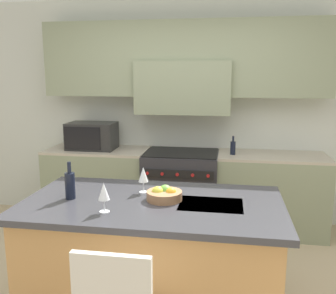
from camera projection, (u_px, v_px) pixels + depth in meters
The scene contains 10 objects.
back_cabinetry at pixel (185, 93), 4.49m from camera, with size 10.00×0.46×2.70m.
back_counter at pixel (181, 189), 4.47m from camera, with size 3.28×0.62×0.91m.
range_stove at pixel (181, 190), 4.45m from camera, with size 0.85×0.70×0.91m.
microwave at pixel (92, 136), 4.52m from camera, with size 0.57×0.38×0.32m.
kitchen_island at pixel (153, 260), 2.75m from camera, with size 1.85×1.01×0.92m.
wine_bottle at pixel (70, 185), 2.70m from camera, with size 0.07×0.07×0.27m.
wine_glass_near at pixel (104, 192), 2.42m from camera, with size 0.08×0.08×0.20m.
wine_glass_far at pixel (143, 175), 2.83m from camera, with size 0.08×0.08×0.20m.
fruit_bowl at pixel (164, 194), 2.68m from camera, with size 0.26×0.26×0.10m.
oil_bottle_on_counter at pixel (233, 148), 4.22m from camera, with size 0.06×0.06×0.21m.
Camera 1 is at (0.53, -2.49, 1.81)m, focal length 40.00 mm.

